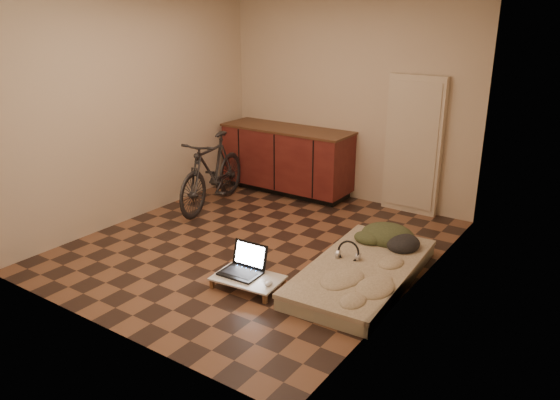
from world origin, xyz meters
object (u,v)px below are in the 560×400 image
Objects in this scene: bicycle at (212,168)px; lap_desk at (248,278)px; laptop at (244,267)px; futon at (362,272)px.

lap_desk is at bearing -52.33° from bicycle.
laptop is (-0.10, 0.06, 0.06)m from lap_desk.
bicycle is 2.41× the size of lap_desk.
futon reaches higher than lap_desk.
lap_desk is at bearing -34.59° from laptop.
laptop is at bearing -52.80° from bicycle.
futon is 1.08m from lap_desk.
laptop is at bearing -146.77° from futon.
bicycle is at bearing 135.94° from laptop.
bicycle reaches higher than futon.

